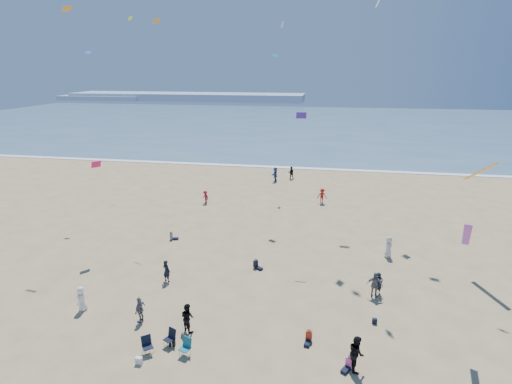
# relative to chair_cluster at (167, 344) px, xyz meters

# --- Properties ---
(ocean) EXTENTS (220.00, 100.00, 0.06)m
(ocean) POSITION_rel_chair_cluster_xyz_m (1.88, 92.44, -0.47)
(ocean) COLOR #476B84
(ocean) RESTS_ON ground
(surf_line) EXTENTS (220.00, 1.20, 0.08)m
(surf_line) POSITION_rel_chair_cluster_xyz_m (1.88, 42.44, -0.46)
(surf_line) COLOR white
(surf_line) RESTS_ON ground
(headland_far) EXTENTS (110.00, 20.00, 3.20)m
(headland_far) POSITION_rel_chair_cluster_xyz_m (-58.12, 167.44, 1.10)
(headland_far) COLOR #7A8EA8
(headland_far) RESTS_ON ground
(headland_near) EXTENTS (40.00, 14.00, 2.00)m
(headland_near) POSITION_rel_chair_cluster_xyz_m (-98.12, 162.44, 0.50)
(headland_near) COLOR #7A8EA8
(headland_near) RESTS_ON ground
(standing_flyers) EXTENTS (20.63, 43.44, 1.93)m
(standing_flyers) POSITION_rel_chair_cluster_xyz_m (4.29, 14.95, 0.38)
(standing_flyers) COLOR black
(standing_flyers) RESTS_ON ground
(seated_group) EXTENTS (15.81, 19.27, 0.84)m
(seated_group) POSITION_rel_chair_cluster_xyz_m (4.27, 4.50, -0.08)
(seated_group) COLOR silver
(seated_group) RESTS_ON ground
(chair_cluster) EXTENTS (2.80, 1.62, 1.00)m
(chair_cluster) POSITION_rel_chair_cluster_xyz_m (0.00, 0.00, 0.00)
(chair_cluster) COLOR black
(chair_cluster) RESTS_ON ground
(white_tote) EXTENTS (0.35, 0.20, 0.40)m
(white_tote) POSITION_rel_chair_cluster_xyz_m (-1.11, -1.12, -0.30)
(white_tote) COLOR white
(white_tote) RESTS_ON ground
(black_backpack) EXTENTS (0.30, 0.22, 0.38)m
(black_backpack) POSITION_rel_chair_cluster_xyz_m (0.08, 0.49, -0.31)
(black_backpack) COLOR black
(black_backpack) RESTS_ON ground
(navy_bag) EXTENTS (0.28, 0.18, 0.34)m
(navy_bag) POSITION_rel_chair_cluster_xyz_m (11.25, 4.55, -0.33)
(navy_bag) COLOR black
(navy_bag) RESTS_ON ground
(kites_aloft) EXTENTS (40.46, 39.93, 27.10)m
(kites_aloft) POSITION_rel_chair_cluster_xyz_m (10.26, 11.32, 13.45)
(kites_aloft) COLOR #CFFF24
(kites_aloft) RESTS_ON ground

